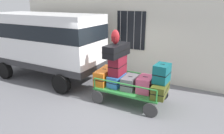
{
  "coord_description": "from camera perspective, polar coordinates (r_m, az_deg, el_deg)",
  "views": [
    {
      "loc": [
        2.86,
        -5.25,
        3.13
      ],
      "look_at": [
        -0.12,
        0.31,
        1.08
      ],
      "focal_mm": 32.73,
      "sensor_mm": 36.0,
      "label": 1
    }
  ],
  "objects": [
    {
      "name": "luggage_cart",
      "position": [
        6.61,
        5.14,
        -6.54
      ],
      "size": [
        2.17,
        1.27,
        0.48
      ],
      "color": "#2D8438",
      "rests_on": "ground"
    },
    {
      "name": "ground_plane",
      "position": [
        6.74,
        -0.37,
        -9.64
      ],
      "size": [
        40.0,
        40.0,
        0.0
      ],
      "primitive_type": "plane",
      "color": "slate"
    },
    {
      "name": "suitcase_midleft_bottom",
      "position": [
        6.67,
        1.31,
        -3.7
      ],
      "size": [
        0.42,
        0.69,
        0.37
      ],
      "color": "#3372C6",
      "rests_on": "luggage_cart"
    },
    {
      "name": "suitcase_right_middle",
      "position": [
        6.05,
        13.75,
        -1.72
      ],
      "size": [
        0.43,
        0.58,
        0.54
      ],
      "color": "#0F5960",
      "rests_on": "suitcase_right_bottom"
    },
    {
      "name": "van",
      "position": [
        8.73,
        -18.22,
        7.29
      ],
      "size": [
        4.82,
        1.97,
        2.66
      ],
      "color": "white",
      "rests_on": "ground"
    },
    {
      "name": "suitcase_center_bottom",
      "position": [
        6.46,
        5.08,
        -4.34
      ],
      "size": [
        0.44,
        0.72,
        0.4
      ],
      "color": "slate",
      "rests_on": "luggage_cart"
    },
    {
      "name": "suitcase_left_bottom",
      "position": [
        6.9,
        -2.11,
        -2.47
      ],
      "size": [
        0.46,
        1.01,
        0.48
      ],
      "color": "orange",
      "rests_on": "luggage_cart"
    },
    {
      "name": "suitcase_midright_bottom",
      "position": [
        6.31,
        9.17,
        -4.75
      ],
      "size": [
        0.46,
        0.64,
        0.48
      ],
      "color": "#CC4C72",
      "rests_on": "luggage_cart"
    },
    {
      "name": "building_wall",
      "position": [
        8.31,
        8.19,
        13.48
      ],
      "size": [
        12.0,
        0.38,
        5.0
      ],
      "color": "silver",
      "rests_on": "ground"
    },
    {
      "name": "suitcase_midleft_middle",
      "position": [
        6.55,
        1.59,
        0.54
      ],
      "size": [
        0.39,
        0.69,
        0.63
      ],
      "color": "maroon",
      "rests_on": "suitcase_midleft_bottom"
    },
    {
      "name": "suitcase_right_bottom",
      "position": [
        6.21,
        13.41,
        -5.81
      ],
      "size": [
        0.44,
        1.05,
        0.39
      ],
      "color": "#4C5119",
      "rests_on": "luggage_cart"
    },
    {
      "name": "backpack",
      "position": [
        6.28,
        0.91,
        8.4
      ],
      "size": [
        0.27,
        0.22,
        0.44
      ],
      "color": "maroon",
      "rests_on": "suitcase_midleft_top"
    },
    {
      "name": "cart_railing",
      "position": [
        6.46,
        5.24,
        -3.45
      ],
      "size": [
        2.05,
        1.13,
        0.36
      ],
      "color": "#2D8438",
      "rests_on": "luggage_cart"
    },
    {
      "name": "suitcase_midleft_top",
      "position": [
        6.36,
        1.34,
        4.72
      ],
      "size": [
        0.48,
        1.07,
        0.38
      ],
      "color": "black",
      "rests_on": "suitcase_midleft_middle"
    }
  ]
}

